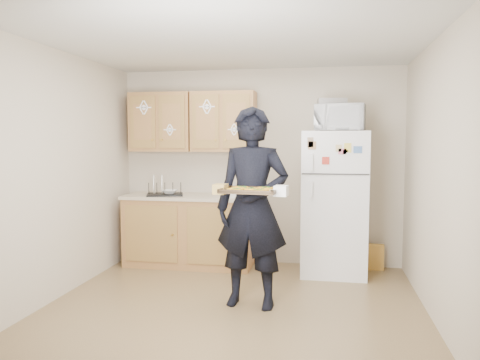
# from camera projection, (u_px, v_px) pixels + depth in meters

# --- Properties ---
(floor) EXTENTS (3.60, 3.60, 0.00)m
(floor) POSITION_uv_depth(u_px,v_px,m) (232.00, 310.00, 4.40)
(floor) COLOR brown
(floor) RESTS_ON ground
(ceiling) EXTENTS (3.60, 3.60, 0.00)m
(ceiling) POSITION_uv_depth(u_px,v_px,m) (232.00, 39.00, 4.18)
(ceiling) COLOR beige
(ceiling) RESTS_ON wall_back
(wall_back) EXTENTS (3.60, 0.04, 2.50)m
(wall_back) POSITION_uv_depth(u_px,v_px,m) (259.00, 167.00, 6.05)
(wall_back) COLOR #BEB19A
(wall_back) RESTS_ON floor
(wall_front) EXTENTS (3.60, 0.04, 2.50)m
(wall_front) POSITION_uv_depth(u_px,v_px,m) (165.00, 205.00, 2.53)
(wall_front) COLOR #BEB19A
(wall_front) RESTS_ON floor
(wall_left) EXTENTS (0.04, 3.60, 2.50)m
(wall_left) POSITION_uv_depth(u_px,v_px,m) (53.00, 175.00, 4.62)
(wall_left) COLOR #BEB19A
(wall_left) RESTS_ON floor
(wall_right) EXTENTS (0.04, 3.60, 2.50)m
(wall_right) POSITION_uv_depth(u_px,v_px,m) (439.00, 181.00, 3.96)
(wall_right) COLOR #BEB19A
(wall_right) RESTS_ON floor
(refrigerator) EXTENTS (0.75, 0.70, 1.70)m
(refrigerator) POSITION_uv_depth(u_px,v_px,m) (334.00, 203.00, 5.55)
(refrigerator) COLOR white
(refrigerator) RESTS_ON floor
(base_cabinet) EXTENTS (1.60, 0.60, 0.86)m
(base_cabinet) POSITION_uv_depth(u_px,v_px,m) (190.00, 232.00, 5.96)
(base_cabinet) COLOR olive
(base_cabinet) RESTS_ON floor
(countertop) EXTENTS (1.64, 0.64, 0.04)m
(countertop) POSITION_uv_depth(u_px,v_px,m) (189.00, 197.00, 5.93)
(countertop) COLOR #B9AE8E
(countertop) RESTS_ON base_cabinet
(upper_cab_left) EXTENTS (0.80, 0.33, 0.75)m
(upper_cab_left) POSITION_uv_depth(u_px,v_px,m) (162.00, 122.00, 6.05)
(upper_cab_left) COLOR olive
(upper_cab_left) RESTS_ON wall_back
(upper_cab_right) EXTENTS (0.80, 0.33, 0.75)m
(upper_cab_right) POSITION_uv_depth(u_px,v_px,m) (224.00, 122.00, 5.90)
(upper_cab_right) COLOR olive
(upper_cab_right) RESTS_ON wall_back
(cereal_box) EXTENTS (0.20, 0.07, 0.32)m
(cereal_box) POSITION_uv_depth(u_px,v_px,m) (375.00, 257.00, 5.75)
(cereal_box) COLOR #F2D855
(cereal_box) RESTS_ON floor
(person) EXTENTS (0.74, 0.52, 1.91)m
(person) POSITION_uv_depth(u_px,v_px,m) (252.00, 208.00, 4.45)
(person) COLOR black
(person) RESTS_ON floor
(baking_tray) EXTENTS (0.53, 0.41, 0.04)m
(baking_tray) POSITION_uv_depth(u_px,v_px,m) (250.00, 191.00, 4.13)
(baking_tray) COLOR black
(baking_tray) RESTS_ON person
(pizza_front_left) EXTENTS (0.17, 0.17, 0.02)m
(pizza_front_left) POSITION_uv_depth(u_px,v_px,m) (235.00, 190.00, 4.09)
(pizza_front_left) COLOR gold
(pizza_front_left) RESTS_ON baking_tray
(pizza_front_right) EXTENTS (0.17, 0.17, 0.02)m
(pizza_front_right) POSITION_uv_depth(u_px,v_px,m) (261.00, 190.00, 4.02)
(pizza_front_right) COLOR gold
(pizza_front_right) RESTS_ON baking_tray
(pizza_back_left) EXTENTS (0.17, 0.17, 0.02)m
(pizza_back_left) POSITION_uv_depth(u_px,v_px,m) (240.00, 188.00, 4.24)
(pizza_back_left) COLOR gold
(pizza_back_left) RESTS_ON baking_tray
(pizza_back_right) EXTENTS (0.17, 0.17, 0.02)m
(pizza_back_right) POSITION_uv_depth(u_px,v_px,m) (265.00, 188.00, 4.18)
(pizza_back_right) COLOR gold
(pizza_back_right) RESTS_ON baking_tray
(pizza_center) EXTENTS (0.17, 0.17, 0.02)m
(pizza_center) POSITION_uv_depth(u_px,v_px,m) (250.00, 189.00, 4.13)
(pizza_center) COLOR gold
(pizza_center) RESTS_ON baking_tray
(microwave) EXTENTS (0.60, 0.45, 0.31)m
(microwave) POSITION_uv_depth(u_px,v_px,m) (340.00, 118.00, 5.41)
(microwave) COLOR white
(microwave) RESTS_ON refrigerator
(foil_pan) EXTENTS (0.35, 0.26, 0.07)m
(foil_pan) POSITION_uv_depth(u_px,v_px,m) (332.00, 102.00, 5.44)
(foil_pan) COLOR silver
(foil_pan) RESTS_ON microwave
(dish_rack) EXTENTS (0.53, 0.45, 0.18)m
(dish_rack) POSITION_uv_depth(u_px,v_px,m) (165.00, 188.00, 5.90)
(dish_rack) COLOR black
(dish_rack) RESTS_ON countertop
(bowl) EXTENTS (0.22, 0.22, 0.05)m
(bowl) POSITION_uv_depth(u_px,v_px,m) (170.00, 192.00, 5.89)
(bowl) COLOR silver
(bowl) RESTS_ON dish_rack
(soap_bottle) EXTENTS (0.10, 0.10, 0.19)m
(soap_bottle) POSITION_uv_depth(u_px,v_px,m) (234.00, 190.00, 5.66)
(soap_bottle) COLOR white
(soap_bottle) RESTS_ON countertop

